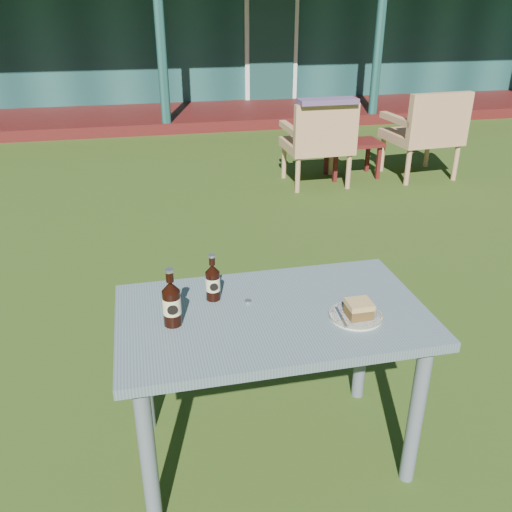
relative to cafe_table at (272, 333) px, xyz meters
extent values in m
plane|color=#334916|center=(0.00, 1.60, -0.62)|extent=(80.00, 80.00, 0.00)
cube|color=#1A4440|center=(0.00, 11.10, 0.68)|extent=(15.00, 6.00, 2.60)
cube|color=#4B1312|center=(0.00, 7.20, -0.54)|extent=(15.00, 1.80, 0.16)
cylinder|color=#1A4440|center=(0.00, 6.40, 0.61)|extent=(0.14, 0.14, 2.45)
cylinder|color=#1A4440|center=(3.25, 6.40, 0.61)|extent=(0.14, 0.14, 2.45)
cube|color=white|center=(2.00, 8.08, 0.38)|extent=(0.95, 0.06, 2.00)
cube|color=#193D38|center=(2.00, 8.05, 0.38)|extent=(0.80, 0.04, 1.85)
cube|color=slate|center=(0.00, 0.00, 0.08)|extent=(1.20, 0.70, 0.04)
cylinder|color=slate|center=(-0.52, -0.27, -0.28)|extent=(0.06, 0.06, 0.68)
cylinder|color=slate|center=(0.52, -0.27, -0.28)|extent=(0.06, 0.06, 0.68)
cylinder|color=slate|center=(-0.52, 0.27, -0.28)|extent=(0.06, 0.06, 0.68)
cylinder|color=slate|center=(0.52, 0.27, -0.28)|extent=(0.06, 0.06, 0.68)
cylinder|color=silver|center=(0.30, -0.11, 0.11)|extent=(0.20, 0.20, 0.01)
cylinder|color=olive|center=(0.30, -0.11, 0.11)|extent=(0.20, 0.20, 0.00)
cube|color=#513A19|center=(0.30, -0.12, 0.14)|extent=(0.09, 0.08, 0.04)
cube|color=tan|center=(0.30, -0.12, 0.17)|extent=(0.09, 0.09, 0.02)
cube|color=silver|center=(0.24, -0.12, 0.12)|extent=(0.02, 0.14, 0.00)
cylinder|color=black|center=(-0.21, 0.15, 0.16)|extent=(0.06, 0.06, 0.12)
cone|color=black|center=(-0.21, 0.15, 0.24)|extent=(0.06, 0.06, 0.03)
cylinder|color=black|center=(-0.21, 0.15, 0.27)|extent=(0.02, 0.02, 0.03)
cylinder|color=silver|center=(-0.21, 0.15, 0.29)|extent=(0.03, 0.03, 0.01)
cylinder|color=beige|center=(-0.21, 0.15, 0.17)|extent=(0.06, 0.06, 0.06)
cylinder|color=black|center=(-0.21, 0.12, 0.17)|extent=(0.03, 0.00, 0.03)
cylinder|color=black|center=(-0.39, -0.01, 0.17)|extent=(0.07, 0.07, 0.14)
cone|color=black|center=(-0.39, -0.01, 0.26)|extent=(0.07, 0.07, 0.04)
cylinder|color=black|center=(-0.39, -0.01, 0.30)|extent=(0.03, 0.03, 0.04)
cylinder|color=silver|center=(-0.39, -0.01, 0.33)|extent=(0.03, 0.03, 0.01)
cylinder|color=beige|center=(-0.39, -0.01, 0.18)|extent=(0.07, 0.07, 0.07)
cylinder|color=black|center=(-0.39, -0.04, 0.18)|extent=(0.04, 0.00, 0.04)
cylinder|color=silver|center=(-0.08, 0.09, 0.11)|extent=(0.03, 0.03, 0.01)
cube|color=tan|center=(1.40, 3.65, -0.21)|extent=(0.66, 0.62, 0.09)
cube|color=tan|center=(1.40, 3.38, 0.05)|extent=(0.66, 0.09, 0.43)
cube|color=tan|center=(1.69, 3.68, -0.02)|extent=(0.08, 0.58, 0.06)
cube|color=tan|center=(1.10, 3.67, -0.02)|extent=(0.08, 0.58, 0.06)
cylinder|color=tan|center=(1.67, 3.91, -0.44)|extent=(0.05, 0.05, 0.36)
cylinder|color=tan|center=(1.12, 3.91, -0.44)|extent=(0.05, 0.05, 0.36)
cylinder|color=tan|center=(1.68, 3.40, -0.44)|extent=(0.05, 0.05, 0.36)
cylinder|color=tan|center=(1.12, 3.39, -0.44)|extent=(0.05, 0.05, 0.36)
cube|color=tan|center=(2.61, 3.67, -0.18)|extent=(0.75, 0.71, 0.10)
cube|color=tan|center=(2.64, 3.39, 0.10)|extent=(0.71, 0.14, 0.46)
cube|color=tan|center=(2.92, 3.72, 0.02)|extent=(0.13, 0.62, 0.07)
cube|color=tan|center=(2.30, 3.67, 0.02)|extent=(0.13, 0.62, 0.07)
cylinder|color=tan|center=(2.89, 3.97, -0.42)|extent=(0.05, 0.05, 0.39)
cylinder|color=tan|center=(2.30, 3.92, -0.42)|extent=(0.05, 0.05, 0.39)
cylinder|color=tan|center=(2.93, 3.42, -0.42)|extent=(0.05, 0.05, 0.39)
cylinder|color=tan|center=(2.34, 3.37, -0.42)|extent=(0.05, 0.05, 0.39)
cube|color=#5C4369|center=(1.40, 3.38, 0.30)|extent=(0.59, 0.21, 0.05)
cube|color=#4B1312|center=(1.87, 3.79, -0.24)|extent=(0.60, 0.40, 0.04)
cube|color=#4B1312|center=(1.62, 3.64, -0.44)|extent=(0.04, 0.04, 0.36)
cube|color=#4B1312|center=(2.12, 3.64, -0.44)|extent=(0.04, 0.04, 0.36)
cube|color=#4B1312|center=(1.62, 3.94, -0.44)|extent=(0.04, 0.04, 0.36)
cube|color=#4B1312|center=(2.12, 3.94, -0.44)|extent=(0.04, 0.04, 0.36)
camera|label=1|loc=(-0.45, -1.75, 1.20)|focal=38.00mm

